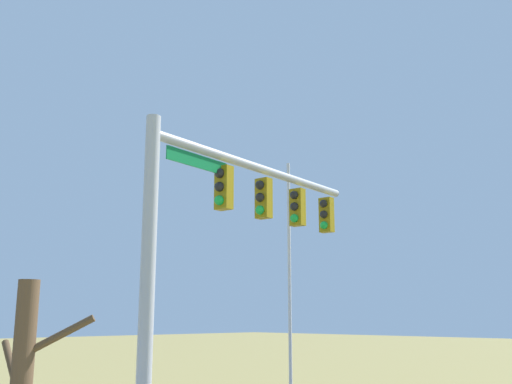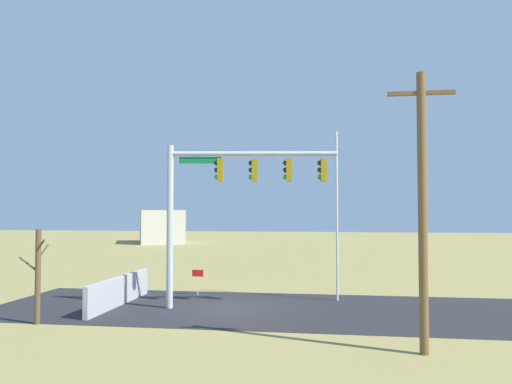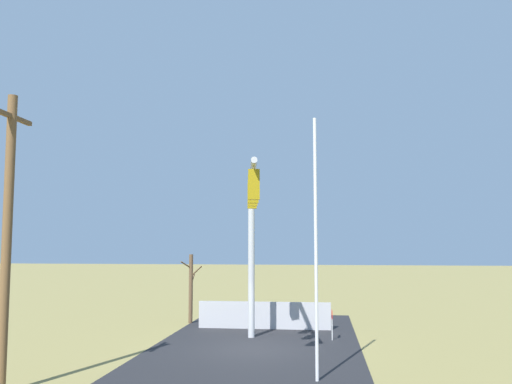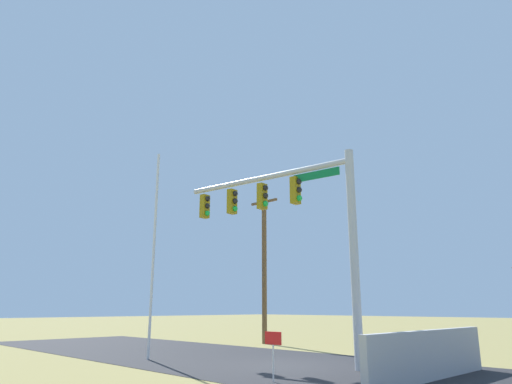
{
  "view_description": "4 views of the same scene",
  "coord_description": "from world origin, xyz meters",
  "px_view_note": "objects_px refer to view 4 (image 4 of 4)",
  "views": [
    {
      "loc": [
        8.69,
        9.54,
        3.07
      ],
      "look_at": [
        -0.88,
        -0.09,
        5.95
      ],
      "focal_mm": 41.42,
      "sensor_mm": 36.0,
      "label": 1
    },
    {
      "loc": [
        -4.26,
        20.94,
        4.07
      ],
      "look_at": [
        -1.23,
        0.38,
        4.87
      ],
      "focal_mm": 35.23,
      "sensor_mm": 36.0,
      "label": 2
    },
    {
      "loc": [
        -20.8,
        -2.56,
        3.99
      ],
      "look_at": [
        -1.31,
        -0.21,
        5.84
      ],
      "focal_mm": 38.06,
      "sensor_mm": 36.0,
      "label": 3
    },
    {
      "loc": [
        10.66,
        -11.98,
        1.82
      ],
      "look_at": [
        -1.01,
        -0.46,
        5.91
      ],
      "focal_mm": 32.58,
      "sensor_mm": 36.0,
      "label": 4
    }
  ],
  "objects_px": {
    "open_sign": "(273,344)",
    "utility_pole": "(264,262)",
    "flagpole": "(154,251)",
    "signal_mast": "(292,214)"
  },
  "relations": [
    {
      "from": "open_sign",
      "to": "signal_mast",
      "type": "bearing_deg",
      "value": 122.59
    },
    {
      "from": "utility_pole",
      "to": "open_sign",
      "type": "xyz_separation_m",
      "value": [
        9.03,
        -8.92,
        -3.31
      ]
    },
    {
      "from": "utility_pole",
      "to": "open_sign",
      "type": "bearing_deg",
      "value": -44.65
    },
    {
      "from": "utility_pole",
      "to": "open_sign",
      "type": "distance_m",
      "value": 13.12
    },
    {
      "from": "signal_mast",
      "to": "utility_pole",
      "type": "distance_m",
      "value": 9.2
    },
    {
      "from": "flagpole",
      "to": "open_sign",
      "type": "distance_m",
      "value": 7.36
    },
    {
      "from": "open_sign",
      "to": "utility_pole",
      "type": "bearing_deg",
      "value": 135.35
    },
    {
      "from": "flagpole",
      "to": "signal_mast",
      "type": "bearing_deg",
      "value": 27.89
    },
    {
      "from": "signal_mast",
      "to": "flagpole",
      "type": "height_order",
      "value": "flagpole"
    },
    {
      "from": "flagpole",
      "to": "open_sign",
      "type": "height_order",
      "value": "flagpole"
    }
  ]
}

